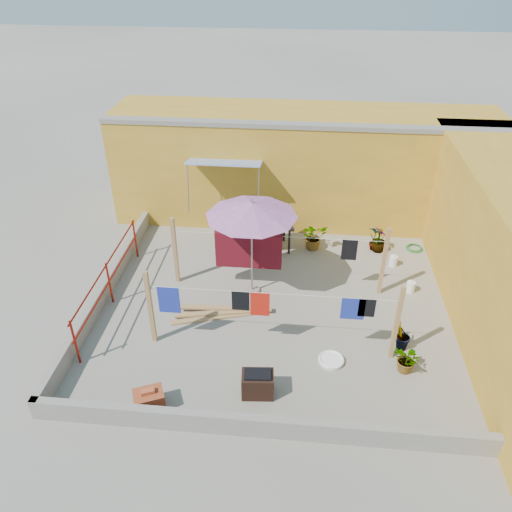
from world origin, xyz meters
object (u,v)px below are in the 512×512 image
(water_jug_a, at_px, (411,287))
(brazier, at_px, (258,384))
(brick_stack, at_px, (149,400))
(outdoor_table, at_px, (260,226))
(patio_umbrella, at_px, (252,210))
(green_hose, at_px, (414,248))
(white_basin, at_px, (331,360))
(water_jug_b, at_px, (393,261))
(plant_back_a, at_px, (314,236))

(water_jug_a, bearing_deg, brazier, -133.70)
(brick_stack, relative_size, brazier, 1.04)
(outdoor_table, distance_m, brazier, 5.20)
(patio_umbrella, xyz_separation_m, green_hose, (4.29, 2.37, -2.22))
(outdoor_table, bearing_deg, brazier, -85.25)
(brazier, height_order, white_basin, brazier)
(brick_stack, distance_m, brazier, 2.02)
(brazier, height_order, water_jug_a, brazier)
(brazier, relative_size, green_hose, 1.35)
(water_jug_a, bearing_deg, green_hose, 77.70)
(brick_stack, distance_m, water_jug_a, 6.75)
(outdoor_table, height_order, white_basin, outdoor_table)
(outdoor_table, relative_size, water_jug_b, 5.62)
(green_hose, bearing_deg, brazier, -124.60)
(brick_stack, distance_m, white_basin, 3.70)
(brazier, distance_m, water_jug_b, 5.64)
(outdoor_table, distance_m, brick_stack, 5.92)
(white_basin, bearing_deg, plant_back_a, 94.93)
(water_jug_a, distance_m, green_hose, 2.06)
(white_basin, height_order, water_jug_a, water_jug_a)
(water_jug_b, height_order, plant_back_a, plant_back_a)
(green_hose, xyz_separation_m, plant_back_a, (-2.81, -0.22, 0.35))
(outdoor_table, xyz_separation_m, brazier, (0.43, -5.17, -0.46))
(brazier, xyz_separation_m, green_hose, (3.85, 5.58, -0.23))
(brazier, bearing_deg, green_hose, 55.40)
(patio_umbrella, xyz_separation_m, plant_back_a, (1.49, 2.15, -1.87))
(brazier, bearing_deg, outdoor_table, 94.75)
(patio_umbrella, height_order, outdoor_table, patio_umbrella)
(outdoor_table, distance_m, water_jug_b, 3.65)
(brick_stack, bearing_deg, plant_back_a, 63.07)
(water_jug_b, relative_size, plant_back_a, 0.44)
(brick_stack, bearing_deg, outdoor_table, 75.06)
(patio_umbrella, bearing_deg, plant_back_a, 55.28)
(patio_umbrella, height_order, plant_back_a, patio_umbrella)
(white_basin, relative_size, plant_back_a, 0.70)
(patio_umbrella, bearing_deg, green_hose, 28.87)
(brick_stack, relative_size, white_basin, 1.23)
(brazier, distance_m, plant_back_a, 5.46)
(brazier, bearing_deg, white_basin, 34.66)
(brick_stack, height_order, white_basin, brick_stack)
(outdoor_table, height_order, brick_stack, outdoor_table)
(patio_umbrella, xyz_separation_m, white_basin, (1.87, -2.23, -2.20))
(brazier, relative_size, plant_back_a, 0.83)
(patio_umbrella, xyz_separation_m, brazier, (0.44, -3.21, -1.99))
(patio_umbrella, xyz_separation_m, water_jug_a, (3.85, 0.36, -2.11))
(brazier, xyz_separation_m, white_basin, (1.42, 0.98, -0.22))
(white_basin, relative_size, water_jug_b, 1.60)
(brick_stack, xyz_separation_m, plant_back_a, (2.99, 5.89, 0.18))
(outdoor_table, xyz_separation_m, green_hose, (4.28, 0.41, -0.69))
(white_basin, bearing_deg, water_jug_a, 52.43)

